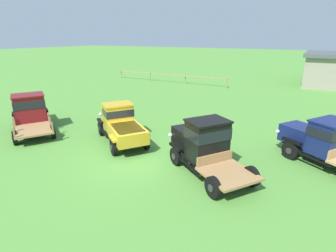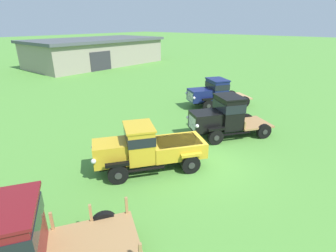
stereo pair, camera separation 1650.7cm
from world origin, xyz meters
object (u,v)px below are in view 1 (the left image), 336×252
Objects in this scene: vintage_truck_foreground_near at (30,111)px; vintage_truck_second_in_line at (120,123)px; vintage_truck_midrow_center at (204,144)px; vintage_truck_far_side at (323,140)px.

vintage_truck_foreground_near reaches higher than vintage_truck_second_in_line.
vintage_truck_second_in_line is at bearing 171.16° from vintage_truck_midrow_center.
vintage_truck_foreground_near is 1.19× the size of vintage_truck_midrow_center.
vintage_truck_foreground_near is 1.19× the size of vintage_truck_second_in_line.
vintage_truck_midrow_center is at bearing -8.84° from vintage_truck_second_in_line.
vintage_truck_second_in_line is at bearing 10.47° from vintage_truck_foreground_near.
vintage_truck_midrow_center is (5.21, -0.81, 0.15)m from vintage_truck_second_in_line.
vintage_truck_foreground_near reaches higher than vintage_truck_far_side.
vintage_truck_foreground_near is 16.25m from vintage_truck_far_side.
vintage_truck_far_side reaches higher than vintage_truck_second_in_line.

